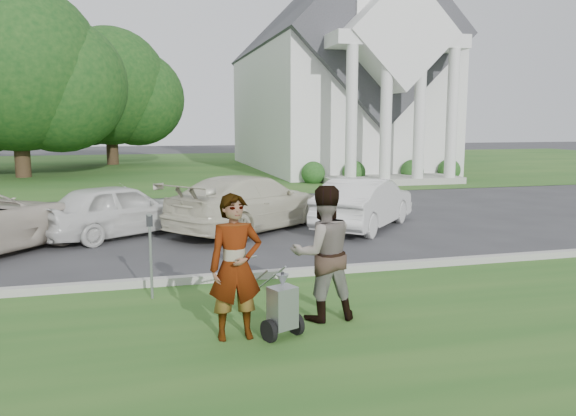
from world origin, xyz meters
name	(u,v)px	position (x,y,z in m)	size (l,w,h in m)	color
ground	(276,287)	(0.00, 0.00, 0.00)	(120.00, 120.00, 0.00)	#333335
grass_strip	(335,358)	(0.00, -3.00, 0.01)	(80.00, 7.00, 0.01)	#214F1B
church_lawn	(177,167)	(0.00, 27.00, 0.01)	(80.00, 30.00, 0.01)	#214F1B
curb	(269,275)	(0.00, 0.55, 0.07)	(80.00, 0.18, 0.15)	#9E9E93
church	(334,68)	(9.00, 23.11, 5.94)	(9.19, 19.00, 24.10)	white
tree_left	(16,75)	(-8.01, 21.99, 5.11)	(10.63, 8.40, 9.71)	#332316
tree_back	(109,92)	(-4.01, 29.99, 4.73)	(9.61, 7.60, 8.89)	#332316
striping_cart	(282,309)	(-0.45, -2.24, 0.40)	(0.76, 1.07, 0.93)	black
person_left	(235,268)	(-1.03, -2.10, 0.94)	(0.69, 0.45, 1.88)	#999999
person_right	(323,254)	(0.27, -1.70, 0.95)	(0.93, 0.72, 1.91)	#999999
parking_meter_near	(150,246)	(-2.05, -0.14, 0.86)	(0.10, 0.09, 1.37)	#94979C
car_b	(119,210)	(-2.73, 5.17, 0.66)	(1.56, 3.89, 1.33)	silver
car_c	(250,203)	(0.53, 5.19, 0.72)	(2.01, 4.95, 1.44)	beige
car_d	(365,203)	(3.53, 4.71, 0.67)	(1.42, 4.06, 1.34)	silver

